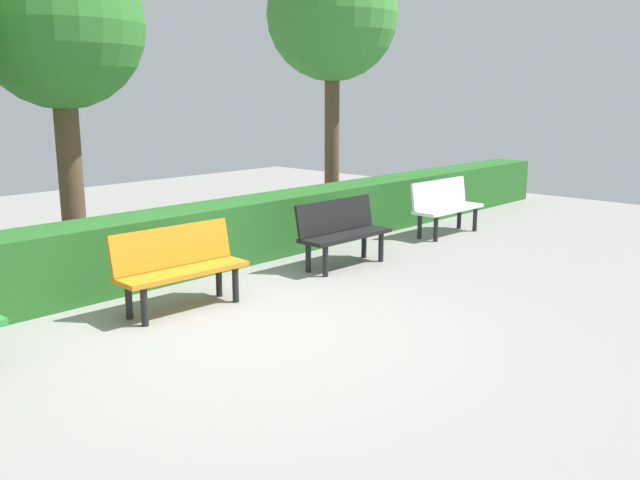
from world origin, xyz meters
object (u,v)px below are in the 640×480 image
bench_black (342,230)px  tree_near (332,16)px  bench_white (445,204)px  bench_orange (179,264)px  tree_mid (59,27)px

bench_black → tree_near: tree_near is taller
tree_near → bench_white: bearing=87.7°
bench_orange → tree_mid: bearing=-92.1°
bench_orange → tree_near: (-5.24, -2.57, 3.03)m
bench_white → tree_mid: 6.08m
bench_white → bench_orange: bearing=2.4°
bench_black → tree_mid: tree_mid is taller
bench_white → bench_orange: size_ratio=0.99×
bench_black → bench_orange: bearing=0.6°
bench_black → tree_near: (-2.73, -2.62, 3.03)m
bench_white → bench_orange: (5.14, 0.07, 0.00)m
bench_orange → tree_near: size_ratio=0.30×
tree_mid → bench_orange: bearing=85.0°
tree_near → tree_mid: 5.03m
bench_black → tree_near: bearing=-134.4°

